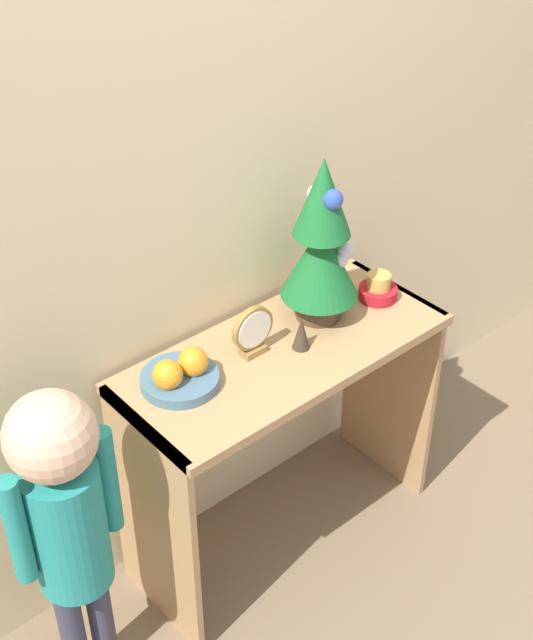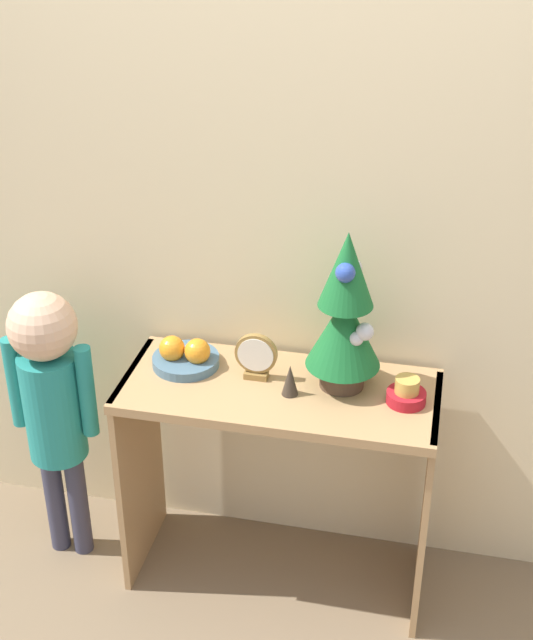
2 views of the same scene
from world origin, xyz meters
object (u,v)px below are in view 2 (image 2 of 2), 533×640
fruit_bowl (185,356)px  child_figure (51,391)px  desk_clock (256,357)px  mini_tree (345,313)px  singing_bowl (406,393)px  figurine (290,380)px

fruit_bowl → child_figure: child_figure is taller
desk_clock → mini_tree: bearing=3.2°
child_figure → fruit_bowl: bearing=13.0°
fruit_bowl → singing_bowl: (0.68, -0.06, -0.00)m
fruit_bowl → figurine: 0.36m
mini_tree → figurine: mini_tree is taller
desk_clock → figurine: size_ratio=1.51×
mini_tree → fruit_bowl: mini_tree is taller
child_figure → mini_tree: bearing=5.7°
singing_bowl → desk_clock: desk_clock is taller
mini_tree → child_figure: (-0.91, -0.09, -0.34)m
mini_tree → fruit_bowl: size_ratio=2.39×
fruit_bowl → singing_bowl: fruit_bowl is taller
mini_tree → singing_bowl: bearing=-14.6°
desk_clock → fruit_bowl: bearing=174.8°
singing_bowl → child_figure: child_figure is taller
mini_tree → child_figure: 0.97m
fruit_bowl → figurine: same height
mini_tree → child_figure: mini_tree is taller
fruit_bowl → child_figure: bearing=-167.0°
singing_bowl → figurine: 0.34m
mini_tree → singing_bowl: (0.19, -0.05, -0.22)m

